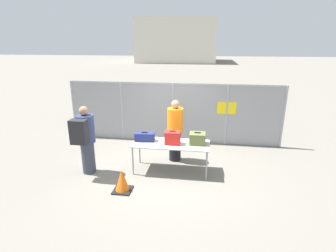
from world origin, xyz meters
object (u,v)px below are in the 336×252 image
inspection_table (171,145)px  suitcase_navy (145,137)px  traffic_cone (122,181)px  security_worker_near (175,130)px  suitcase_red (173,138)px  utility_trailer (221,111)px  suitcase_olive (197,138)px  traveler_hooded (85,138)px

inspection_table → suitcase_navy: bearing=173.7°
inspection_table → traffic_cone: inspection_table is taller
security_worker_near → traffic_cone: size_ratio=3.38×
suitcase_red → traffic_cone: suitcase_red is taller
inspection_table → utility_trailer: 5.14m
security_worker_near → suitcase_olive: bearing=121.6°
suitcase_red → suitcase_olive: (0.63, 0.09, -0.02)m
inspection_table → utility_trailer: inspection_table is taller
suitcase_olive → utility_trailer: size_ratio=0.10×
suitcase_navy → utility_trailer: size_ratio=0.13×
suitcase_red → security_worker_near: (-0.02, 0.72, -0.03)m
suitcase_navy → utility_trailer: suitcase_navy is taller
inspection_table → suitcase_red: (0.05, -0.02, 0.22)m
inspection_table → suitcase_navy: size_ratio=3.71×
suitcase_red → traveler_hooded: traveler_hooded is taller
traffic_cone → inspection_table: bearing=49.9°
suitcase_olive → traffic_cone: suitcase_olive is taller
suitcase_navy → security_worker_near: security_worker_near is taller
traveler_hooded → suitcase_navy: bearing=15.7°
traveler_hooded → security_worker_near: 2.42m
suitcase_navy → security_worker_near: 0.96m
suitcase_red → traveler_hooded: size_ratio=0.22×
inspection_table → traffic_cone: (-0.97, -1.15, -0.49)m
inspection_table → traveler_hooded: 2.17m
suitcase_navy → security_worker_near: size_ratio=0.30×
suitcase_olive → traveler_hooded: bearing=-169.3°
suitcase_red → security_worker_near: security_worker_near is taller
inspection_table → suitcase_olive: (0.67, 0.07, 0.20)m
utility_trailer → suitcase_navy: bearing=-114.4°
suitcase_red → traveler_hooded: (-2.15, -0.43, 0.03)m
inspection_table → security_worker_near: security_worker_near is taller
suitcase_red → traveler_hooded: 2.20m
inspection_table → traffic_cone: bearing=-130.1°
suitcase_red → traffic_cone: bearing=-131.9°
utility_trailer → traffic_cone: bearing=-112.0°
utility_trailer → traveler_hooded: bearing=-123.8°
suitcase_navy → traveler_hooded: traveler_hooded is taller
inspection_table → suitcase_olive: size_ratio=4.85×
inspection_table → suitcase_red: 0.22m
inspection_table → suitcase_navy: (-0.71, 0.08, 0.17)m
suitcase_navy → utility_trailer: bearing=65.6°
suitcase_navy → suitcase_olive: (1.38, -0.01, 0.03)m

